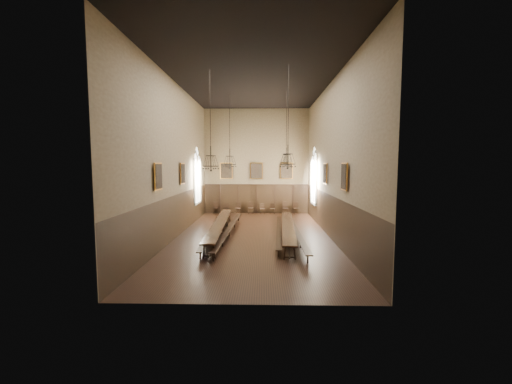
{
  "coord_description": "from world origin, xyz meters",
  "views": [
    {
      "loc": [
        0.59,
        -18.22,
        4.29
      ],
      "look_at": [
        0.14,
        1.5,
        2.52
      ],
      "focal_mm": 22.0,
      "sensor_mm": 36.0,
      "label": 1
    }
  ],
  "objects_px": {
    "bench_right_outer": "(295,232)",
    "chair_2": "(238,210)",
    "table_left": "(220,229)",
    "chandelier_back_right": "(286,157)",
    "bench_left_outer": "(211,233)",
    "bench_left_inner": "(229,231)",
    "chair_5": "(272,211)",
    "chair_7": "(296,210)",
    "chair_1": "(226,211)",
    "chandelier_front_right": "(288,157)",
    "chair_0": "(216,210)",
    "table_right": "(288,231)",
    "chandelier_back_left": "(230,160)",
    "chair_4": "(262,211)",
    "chair_6": "(285,210)",
    "chandelier_front_left": "(211,159)",
    "bench_right_inner": "(279,232)"
  },
  "relations": [
    {
      "from": "bench_right_outer",
      "to": "chair_2",
      "type": "height_order",
      "value": "chair_2"
    },
    {
      "from": "chandelier_front_right",
      "to": "chair_6",
      "type": "bearing_deg",
      "value": 86.36
    },
    {
      "from": "chair_0",
      "to": "table_left",
      "type": "bearing_deg",
      "value": -89.45
    },
    {
      "from": "bench_right_outer",
      "to": "chair_7",
      "type": "relative_size",
      "value": 10.52
    },
    {
      "from": "chandelier_front_left",
      "to": "bench_right_outer",
      "type": "bearing_deg",
      "value": 25.15
    },
    {
      "from": "chair_6",
      "to": "table_left",
      "type": "bearing_deg",
      "value": -123.86
    },
    {
      "from": "bench_right_outer",
      "to": "chair_4",
      "type": "relative_size",
      "value": 12.38
    },
    {
      "from": "bench_left_inner",
      "to": "chair_0",
      "type": "distance_m",
      "value": 8.68
    },
    {
      "from": "table_left",
      "to": "chandelier_back_right",
      "type": "height_order",
      "value": "chandelier_back_right"
    },
    {
      "from": "chair_2",
      "to": "chandelier_front_right",
      "type": "height_order",
      "value": "chandelier_front_right"
    },
    {
      "from": "chair_5",
      "to": "bench_right_inner",
      "type": "bearing_deg",
      "value": -78.52
    },
    {
      "from": "bench_right_outer",
      "to": "chandelier_front_left",
      "type": "xyz_separation_m",
      "value": [
        -4.58,
        -2.15,
        4.21
      ]
    },
    {
      "from": "bench_right_inner",
      "to": "chair_2",
      "type": "height_order",
      "value": "chair_2"
    },
    {
      "from": "bench_right_inner",
      "to": "chair_6",
      "type": "bearing_deg",
      "value": 83.21
    },
    {
      "from": "bench_right_outer",
      "to": "table_left",
      "type": "bearing_deg",
      "value": 176.58
    },
    {
      "from": "bench_left_inner",
      "to": "chair_6",
      "type": "height_order",
      "value": "chair_6"
    },
    {
      "from": "chandelier_front_right",
      "to": "bench_left_outer",
      "type": "bearing_deg",
      "value": 147.97
    },
    {
      "from": "bench_right_outer",
      "to": "chandelier_back_right",
      "type": "distance_m",
      "value": 5.15
    },
    {
      "from": "chair_1",
      "to": "bench_right_outer",
      "type": "bearing_deg",
      "value": -59.56
    },
    {
      "from": "table_right",
      "to": "bench_left_inner",
      "type": "distance_m",
      "value": 3.48
    },
    {
      "from": "table_left",
      "to": "chair_2",
      "type": "relative_size",
      "value": 10.33
    },
    {
      "from": "chandelier_front_left",
      "to": "chandelier_front_right",
      "type": "distance_m",
      "value": 3.95
    },
    {
      "from": "table_left",
      "to": "chandelier_front_right",
      "type": "distance_m",
      "value": 6.5
    },
    {
      "from": "bench_left_outer",
      "to": "bench_left_inner",
      "type": "bearing_deg",
      "value": 19.15
    },
    {
      "from": "chair_4",
      "to": "chair_6",
      "type": "bearing_deg",
      "value": -12.26
    },
    {
      "from": "chair_5",
      "to": "chair_6",
      "type": "height_order",
      "value": "chair_6"
    },
    {
      "from": "bench_left_inner",
      "to": "chair_2",
      "type": "relative_size",
      "value": 10.79
    },
    {
      "from": "table_left",
      "to": "chandelier_back_right",
      "type": "relative_size",
      "value": 2.17
    },
    {
      "from": "bench_right_outer",
      "to": "chair_1",
      "type": "distance_m",
      "value": 9.97
    },
    {
      "from": "table_right",
      "to": "chandelier_back_left",
      "type": "xyz_separation_m",
      "value": [
        -3.69,
        2.99,
        4.2
      ]
    },
    {
      "from": "table_left",
      "to": "chandelier_back_left",
      "type": "xyz_separation_m",
      "value": [
        0.36,
        2.62,
        4.18
      ]
    },
    {
      "from": "table_right",
      "to": "chandelier_back_left",
      "type": "bearing_deg",
      "value": 141.0
    },
    {
      "from": "table_right",
      "to": "chandelier_front_left",
      "type": "xyz_separation_m",
      "value": [
        -4.13,
        -2.05,
        4.14
      ]
    },
    {
      "from": "chair_5",
      "to": "chandelier_back_right",
      "type": "distance_m",
      "value": 7.5
    },
    {
      "from": "bench_left_inner",
      "to": "chair_0",
      "type": "relative_size",
      "value": 10.89
    },
    {
      "from": "chair_7",
      "to": "chandelier_back_left",
      "type": "relative_size",
      "value": 0.21
    },
    {
      "from": "bench_right_inner",
      "to": "bench_right_outer",
      "type": "relative_size",
      "value": 0.86
    },
    {
      "from": "chair_0",
      "to": "chair_5",
      "type": "distance_m",
      "value": 4.89
    },
    {
      "from": "chair_1",
      "to": "chandelier_front_right",
      "type": "bearing_deg",
      "value": -69.22
    },
    {
      "from": "chandelier_front_left",
      "to": "chair_5",
      "type": "bearing_deg",
      "value": 71.95
    },
    {
      "from": "table_left",
      "to": "bench_right_outer",
      "type": "xyz_separation_m",
      "value": [
        4.49,
        -0.27,
        -0.09
      ]
    },
    {
      "from": "table_left",
      "to": "chair_1",
      "type": "xyz_separation_m",
      "value": [
        -0.58,
        8.31,
        -0.13
      ]
    },
    {
      "from": "bench_left_inner",
      "to": "bench_right_inner",
      "type": "relative_size",
      "value": 1.17
    },
    {
      "from": "bench_left_outer",
      "to": "bench_right_inner",
      "type": "distance_m",
      "value": 4.03
    },
    {
      "from": "bench_right_outer",
      "to": "chandelier_back_left",
      "type": "height_order",
      "value": "chandelier_back_left"
    },
    {
      "from": "chair_0",
      "to": "bench_left_outer",
      "type": "bearing_deg",
      "value": -93.04
    },
    {
      "from": "chair_5",
      "to": "chair_7",
      "type": "distance_m",
      "value": 2.03
    },
    {
      "from": "table_right",
      "to": "bench_left_inner",
      "type": "xyz_separation_m",
      "value": [
        -3.47,
        0.27,
        -0.07
      ]
    },
    {
      "from": "bench_left_outer",
      "to": "bench_left_inner",
      "type": "height_order",
      "value": "bench_left_inner"
    },
    {
      "from": "bench_left_outer",
      "to": "chair_5",
      "type": "bearing_deg",
      "value": 66.05
    }
  ]
}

